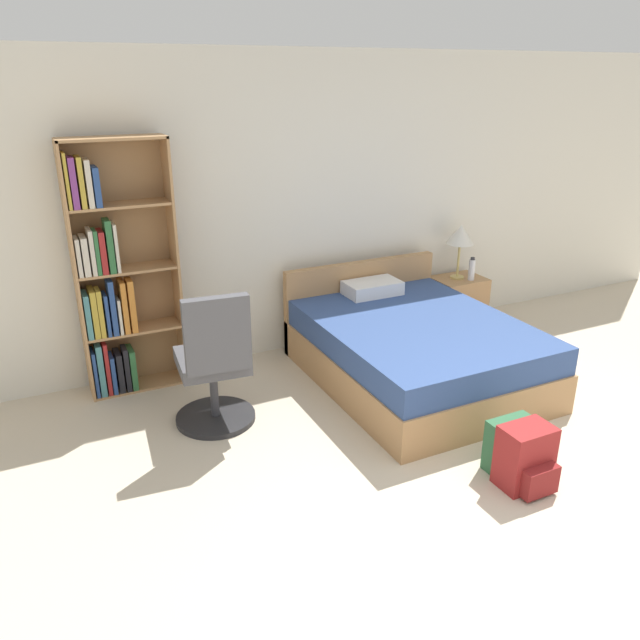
# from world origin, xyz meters

# --- Properties ---
(ground_plane) EXTENTS (14.00, 14.00, 0.00)m
(ground_plane) POSITION_xyz_m (0.00, 0.00, 0.00)
(ground_plane) COLOR beige
(wall_back) EXTENTS (9.00, 0.06, 2.60)m
(wall_back) POSITION_xyz_m (0.00, 3.23, 1.30)
(wall_back) COLOR silver
(wall_back) RESTS_ON ground_plane
(bookshelf) EXTENTS (0.76, 0.27, 1.98)m
(bookshelf) POSITION_xyz_m (-1.78, 3.02, 0.93)
(bookshelf) COLOR #AD7F51
(bookshelf) RESTS_ON ground_plane
(bed) EXTENTS (1.53, 1.96, 0.79)m
(bed) POSITION_xyz_m (0.41, 2.16, 0.28)
(bed) COLOR #AD7F51
(bed) RESTS_ON ground_plane
(office_chair) EXTENTS (0.59, 0.63, 1.06)m
(office_chair) POSITION_xyz_m (-1.29, 2.12, 0.47)
(office_chair) COLOR #232326
(office_chair) RESTS_ON ground_plane
(nightstand) EXTENTS (0.50, 0.41, 0.50)m
(nightstand) POSITION_xyz_m (1.49, 2.96, 0.25)
(nightstand) COLOR #AD7F51
(nightstand) RESTS_ON ground_plane
(table_lamp) EXTENTS (0.27, 0.27, 0.54)m
(table_lamp) POSITION_xyz_m (1.47, 2.97, 0.93)
(table_lamp) COLOR tan
(table_lamp) RESTS_ON nightstand
(water_bottle) EXTENTS (0.06, 0.06, 0.23)m
(water_bottle) POSITION_xyz_m (1.55, 2.86, 0.61)
(water_bottle) COLOR silver
(water_bottle) RESTS_ON nightstand
(backpack_red) EXTENTS (0.32, 0.29, 0.40)m
(backpack_red) POSITION_xyz_m (0.22, 0.61, 0.19)
(backpack_red) COLOR maroon
(backpack_red) RESTS_ON ground_plane
(backpack_green) EXTENTS (0.31, 0.25, 0.35)m
(backpack_green) POSITION_xyz_m (0.25, 0.77, 0.17)
(backpack_green) COLOR #2D603D
(backpack_green) RESTS_ON ground_plane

